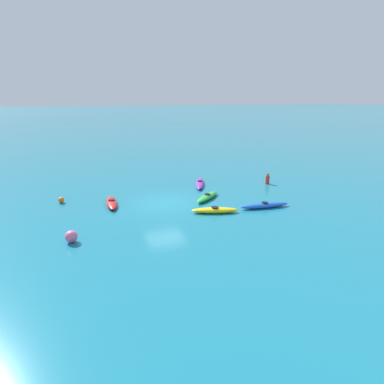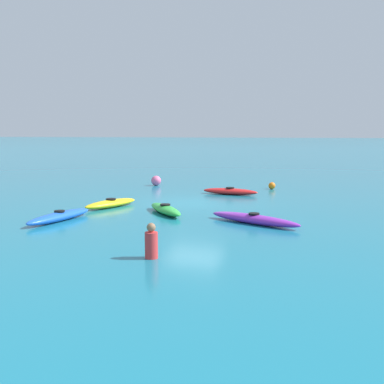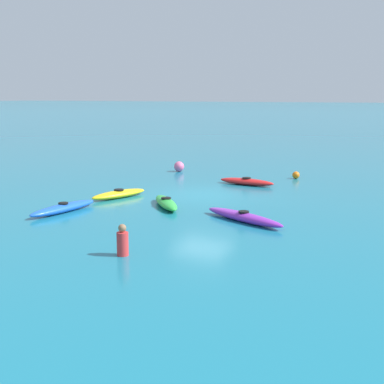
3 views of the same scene
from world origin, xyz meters
TOP-DOWN VIEW (x-y plane):
  - ground_plane at (0.00, 0.00)m, footprint 600.00×600.00m
  - kayak_yellow at (-2.27, 2.87)m, footprint 2.81×1.44m
  - kayak_purple at (-3.84, -3.44)m, footprint 1.92×3.49m
  - kayak_red at (3.25, -0.79)m, footprint 0.84×2.88m
  - kayak_green at (-2.94, 0.17)m, footprint 2.53×2.36m
  - kayak_blue at (-5.54, 3.09)m, footprint 3.21×0.87m
  - buoy_orange at (6.25, -2.38)m, footprint 0.38×0.38m
  - buoy_pink at (5.75, 4.31)m, footprint 0.58×0.58m
  - person_near_shore at (-8.99, -1.95)m, footprint 0.38×0.38m

SIDE VIEW (x-z plane):
  - ground_plane at x=0.00m, z-range 0.00..0.00m
  - kayak_purple at x=-3.84m, z-range -0.02..0.35m
  - kayak_blue at x=-5.54m, z-range -0.02..0.35m
  - kayak_green at x=-2.94m, z-range -0.02..0.35m
  - kayak_red at x=3.25m, z-range -0.02..0.35m
  - kayak_yellow at x=-2.27m, z-range -0.02..0.35m
  - buoy_orange at x=6.25m, z-range 0.00..0.38m
  - buoy_pink at x=5.75m, z-range 0.00..0.58m
  - person_near_shore at x=-8.99m, z-range -0.05..0.83m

